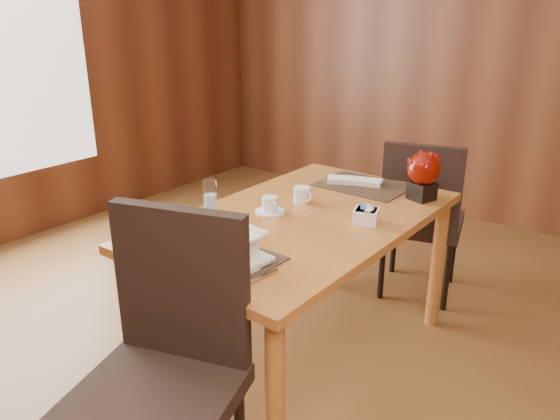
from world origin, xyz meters
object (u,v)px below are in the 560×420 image
Objects in this scene: soup_setting at (219,247)px; bread_plate at (147,247)px; water_glass at (210,196)px; creamer_jug at (302,194)px; near_chair at (165,356)px; berry_decor at (423,173)px; dining_table at (301,236)px; sugar_caddy at (366,216)px; coffee_cup at (270,206)px; far_chair at (421,212)px.

bread_plate is (-0.31, -0.09, -0.05)m from soup_setting.
creamer_jug is (0.26, 0.36, -0.04)m from water_glass.
near_chair is at bearing -62.95° from creamer_jug.
water_glass is 0.63× the size of berry_decor.
dining_table is at bearing 80.06° from near_chair.
berry_decor reaches higher than water_glass.
berry_decor is (0.33, 0.54, 0.23)m from dining_table.
water_glass reaches higher than bread_plate.
creamer_jug is 0.82m from bread_plate.
sugar_caddy is (0.23, 0.67, -0.03)m from soup_setting.
bread_plate is at bearing -102.61° from coffee_cup.
water_glass is at bearing -147.06° from coffee_cup.
berry_decor is at bearing 81.68° from soup_setting.
soup_setting is 1.51m from far_chair.
berry_decor is at bearing 81.69° from sugar_caddy.
berry_decor is (0.47, 0.59, 0.10)m from coffee_cup.
water_glass is 0.46m from bread_plate.
soup_setting is 3.21× the size of creamer_jug.
creamer_jug is 0.85m from far_chair.
creamer_jug is 0.43× the size of berry_decor.
creamer_jug is 0.59m from berry_decor.
soup_setting is 3.12× the size of sugar_caddy.
near_chair reaches higher than far_chair.
sugar_caddy is at bearing 22.28° from dining_table.
creamer_jug is at bearing 78.67° from bread_plate.
sugar_caddy is at bearing 79.83° from far_chair.
dining_table is at bearing -121.39° from berry_decor.
berry_decor reaches higher than soup_setting.
water_glass is 0.92m from near_chair.
coffee_cup is at bearing 89.21° from near_chair.
dining_table is 4.65× the size of soup_setting.
dining_table is 1.43× the size of near_chair.
near_chair is at bearing -96.88° from sugar_caddy.
coffee_cup is 0.94m from near_chair.
creamer_jug is 1.13m from near_chair.
far_chair is (-0.14, 0.37, -0.35)m from berry_decor.
far_chair is at bearing 95.84° from sugar_caddy.
dining_table is 0.20m from coffee_cup.
soup_setting is 2.19× the size of water_glass.
berry_decor is at bearing 63.12° from bread_plate.
soup_setting reaches higher than dining_table.
soup_setting is at bearing -105.06° from berry_decor.
coffee_cup is at bearing -83.62° from creamer_jug.
soup_setting is 0.71m from sugar_caddy.
far_chair reaches higher than dining_table.
near_chair is (0.41, -0.28, -0.16)m from bread_plate.
near_chair is (-0.19, -1.47, -0.29)m from berry_decor.
water_glass is 1.43× the size of sugar_caddy.
soup_setting is 2.39× the size of coffee_cup.
sugar_caddy is 1.07m from near_chair.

